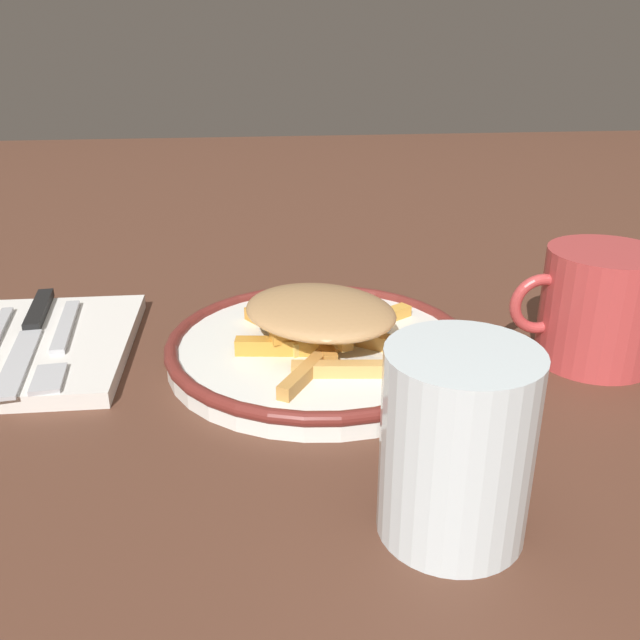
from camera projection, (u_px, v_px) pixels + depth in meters
ground_plane at (320, 360)px, 0.57m from camera, size 2.60×2.60×0.00m
plate at (320, 347)px, 0.57m from camera, size 0.25×0.25×0.02m
fries_heap at (322, 317)px, 0.56m from camera, size 0.18×0.19×0.04m
napkin at (30, 347)px, 0.58m from camera, size 0.17×0.20×0.01m
fork at (60, 342)px, 0.56m from camera, size 0.03×0.18×0.00m
knife at (32, 328)px, 0.59m from camera, size 0.04×0.21×0.01m
water_glass at (457, 444)px, 0.36m from camera, size 0.08×0.08×0.11m
coffee_mug at (598, 307)px, 0.55m from camera, size 0.12×0.09×0.09m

